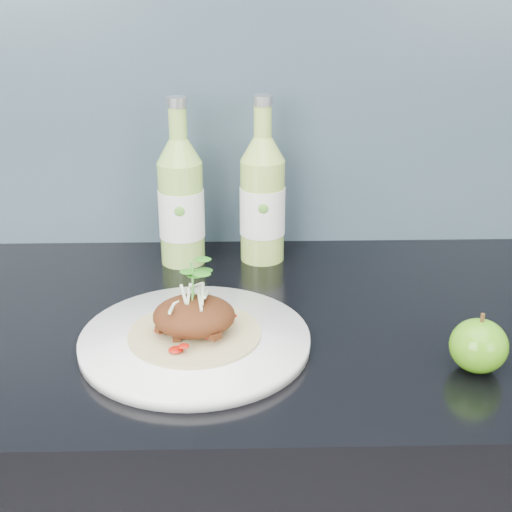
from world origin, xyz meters
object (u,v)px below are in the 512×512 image
object	(u,v)px
green_apple	(479,346)
cider_bottle_left	(181,202)
dinner_plate	(195,341)
cider_bottle_right	(262,200)

from	to	relation	value
green_apple	cider_bottle_left	xyz separation A→B (m)	(-0.38, 0.35, 0.07)
dinner_plate	green_apple	xyz separation A→B (m)	(0.34, -0.07, 0.02)
dinner_plate	cider_bottle_left	xyz separation A→B (m)	(-0.03, 0.28, 0.09)
dinner_plate	cider_bottle_right	xyz separation A→B (m)	(0.10, 0.29, 0.09)
cider_bottle_right	cider_bottle_left	bearing A→B (deg)	175.31
cider_bottle_left	cider_bottle_right	size ratio (longest dim) A/B	1.00
cider_bottle_left	cider_bottle_right	distance (m)	0.13
green_apple	cider_bottle_right	world-z (taller)	cider_bottle_right
green_apple	cider_bottle_right	distance (m)	0.44
cider_bottle_right	green_apple	bearing A→B (deg)	-63.96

